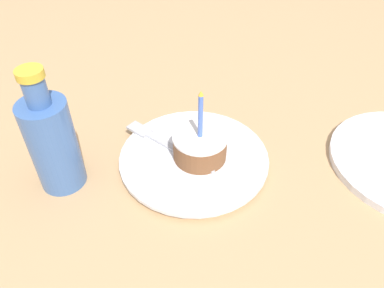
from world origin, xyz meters
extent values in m
cube|color=tan|center=(0.00, 0.00, -0.02)|extent=(2.40, 2.40, 0.04)
cylinder|color=silver|center=(0.00, 0.03, 0.01)|extent=(0.24, 0.24, 0.02)
cylinder|color=silver|center=(0.00, 0.03, 0.01)|extent=(0.26, 0.26, 0.01)
cylinder|color=brown|center=(0.01, 0.03, 0.04)|extent=(0.09, 0.09, 0.04)
cylinder|color=silver|center=(0.01, 0.03, 0.06)|extent=(0.09, 0.09, 0.00)
cylinder|color=#4C72E0|center=(0.01, 0.03, 0.10)|extent=(0.01, 0.01, 0.08)
cone|color=yellow|center=(0.01, 0.03, 0.15)|extent=(0.01, 0.01, 0.01)
cube|color=#B2B2B7|center=(-0.02, 0.01, 0.02)|extent=(0.15, 0.02, 0.00)
cube|color=#B2B2B7|center=(-0.12, 0.01, 0.02)|extent=(0.05, 0.03, 0.00)
cylinder|color=#3F66A5|center=(-0.13, -0.15, 0.08)|extent=(0.07, 0.07, 0.15)
cylinder|color=#3F66A5|center=(-0.13, -0.15, 0.18)|extent=(0.03, 0.03, 0.04)
cylinder|color=gold|center=(-0.13, -0.15, 0.20)|extent=(0.04, 0.04, 0.01)
camera|label=1|loc=(0.31, -0.33, 0.46)|focal=35.00mm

